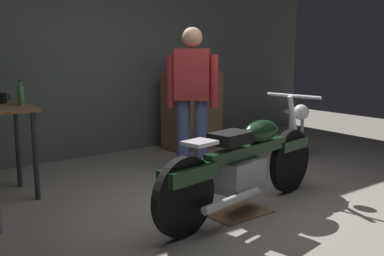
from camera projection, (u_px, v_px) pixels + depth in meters
The scene contains 9 objects.
ground_plane at pixel (239, 208), 4.27m from camera, with size 12.00×12.00×0.00m, color gray.
back_wall at pixel (95, 40), 6.17m from camera, with size 8.00×0.12×3.10m, color #56605B.
motorcycle at pixel (246, 162), 4.13m from camera, with size 2.17×0.71×1.00m.
person_standing at pixel (192, 96), 5.15m from camera, with size 0.43×0.43×1.67m.
shop_stool at pixel (296, 122), 6.04m from camera, with size 0.32×0.32×0.64m.
wooden_dresser at pixel (192, 110), 6.71m from camera, with size 0.80×0.47×1.10m.
drip_tray at pixel (237, 212), 4.15m from camera, with size 0.56×0.40×0.01m, color olive.
mug_black_matte at pixel (3, 98), 4.65m from camera, with size 0.12×0.09×0.11m.
bottle at pixel (21, 95), 4.51m from camera, with size 0.06×0.06×0.24m.
Camera 1 is at (-2.85, -2.95, 1.47)m, focal length 43.52 mm.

